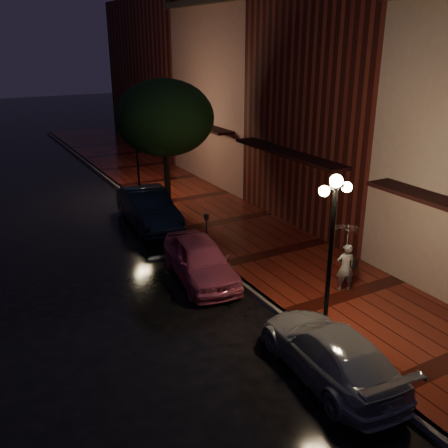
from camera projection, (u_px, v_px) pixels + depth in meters
ground at (222, 269)px, 17.22m from camera, size 120.00×120.00×0.00m
sidewalk at (275, 254)px, 18.22m from camera, size 4.50×60.00×0.15m
curb at (222, 267)px, 17.19m from camera, size 0.25×60.00×0.15m
storefront_mid at (349, 90)px, 20.14m from camera, size 5.00×8.00×11.00m
storefront_far at (245, 97)px, 27.03m from camera, size 5.00×8.00×9.00m
storefront_extra at (171, 76)px, 35.04m from camera, size 5.00×12.00×10.00m
streetlamp_near at (331, 247)px, 12.38m from camera, size 0.96×0.36×4.31m
streetlamp_far at (137, 147)px, 23.83m from camera, size 0.96×0.36×4.31m
street_tree at (165, 120)px, 20.92m from camera, size 4.16×4.16×5.80m
pink_car at (200, 260)px, 16.23m from camera, size 2.22×4.32×1.41m
navy_car at (148, 208)px, 21.02m from camera, size 1.92×4.76×1.54m
silver_car at (330, 352)px, 11.58m from camera, size 2.14×4.48×1.26m
woman_with_umbrella at (347, 248)px, 14.97m from camera, size 0.89×0.91×2.15m
parking_meter at (207, 228)px, 18.08m from camera, size 0.13×0.10×1.41m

